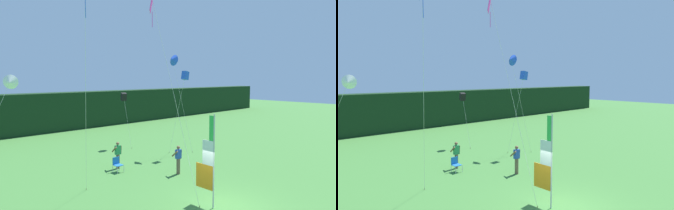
# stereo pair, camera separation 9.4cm
# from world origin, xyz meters

# --- Properties ---
(ground_plane) EXTENTS (120.00, 120.00, 0.00)m
(ground_plane) POSITION_xyz_m (0.00, 0.00, 0.00)
(ground_plane) COLOR #3D7533
(distant_treeline) EXTENTS (80.00, 2.40, 4.08)m
(distant_treeline) POSITION_xyz_m (0.00, 24.24, 2.04)
(distant_treeline) COLOR black
(distant_treeline) RESTS_ON ground
(banner_flag) EXTENTS (0.06, 1.03, 4.17)m
(banner_flag) POSITION_xyz_m (-0.33, 0.63, 2.00)
(banner_flag) COLOR #B7B7BC
(banner_flag) RESTS_ON ground
(person_near_banner) EXTENTS (0.55, 0.48, 1.69)m
(person_near_banner) POSITION_xyz_m (0.01, 8.13, 0.90)
(person_near_banner) COLOR brown
(person_near_banner) RESTS_ON ground
(person_mid_field) EXTENTS (0.55, 0.48, 1.70)m
(person_mid_field) POSITION_xyz_m (1.97, 4.72, 0.91)
(person_mid_field) COLOR brown
(person_mid_field) RESTS_ON ground
(folding_chair) EXTENTS (0.51, 0.51, 0.89)m
(folding_chair) POSITION_xyz_m (-0.42, 7.58, 0.51)
(folding_chair) COLOR #BCBCC1
(folding_chair) RESTS_ON ground
(kite_blue_delta_0) EXTENTS (1.40, 1.45, 7.47)m
(kite_blue_delta_0) POSITION_xyz_m (5.37, 8.65, 7.01)
(kite_blue_delta_0) COLOR brown
(kite_blue_delta_0) RESTS_ON ground
(kite_blue_box_1) EXTENTS (1.00, 1.20, 6.20)m
(kite_blue_box_1) POSITION_xyz_m (5.84, 7.82, 5.84)
(kite_blue_box_1) COLOR brown
(kite_blue_box_1) RESTS_ON ground
(kite_black_box_2) EXTENTS (0.53, 1.48, 4.48)m
(kite_black_box_2) POSITION_xyz_m (3.97, 12.97, 4.12)
(kite_black_box_2) COLOR brown
(kite_black_box_2) RESTS_ON ground
(kite_magenta_diamond_3) EXTENTS (0.87, 2.93, 9.86)m
(kite_magenta_diamond_3) POSITION_xyz_m (-1.21, 3.22, 8.93)
(kite_magenta_diamond_3) COLOR brown
(kite_magenta_diamond_3) RESTS_ON ground
(kite_blue_diamond_4) EXTENTS (1.80, 3.46, 9.50)m
(kite_blue_diamond_4) POSITION_xyz_m (-4.69, 3.28, 8.48)
(kite_blue_diamond_4) COLOR brown
(kite_blue_diamond_4) RESTS_ON ground
(kite_white_delta_5) EXTENTS (2.86, 0.66, 5.86)m
(kite_white_delta_5) POSITION_xyz_m (-6.13, 8.00, 5.48)
(kite_white_delta_5) COLOR brown
(kite_white_delta_5) RESTS_ON ground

